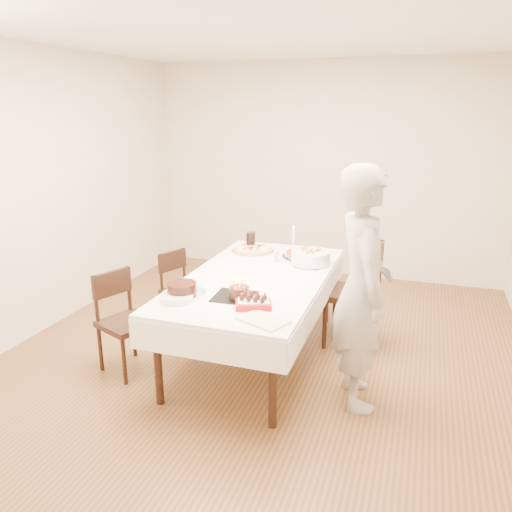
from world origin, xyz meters
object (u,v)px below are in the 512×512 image
(person, at_px, (362,289))
(pasta_bowl, at_px, (311,257))
(chair_right_savory, at_px, (352,294))
(birthday_cake, at_px, (239,288))
(cola_glass, at_px, (251,240))
(strawberry_box, at_px, (253,303))
(dining_table, at_px, (256,317))
(taper_candle, at_px, (293,243))
(pizza_white, at_px, (253,250))
(pizza_pepperoni, at_px, (303,254))
(layer_cake, at_px, (182,290))
(chair_left_dessert, at_px, (127,323))
(chair_left_savory, at_px, (184,291))

(person, distance_m, pasta_bowl, 1.06)
(chair_right_savory, relative_size, birthday_cake, 6.50)
(pasta_bowl, height_order, cola_glass, cola_glass)
(birthday_cake, xyz_separation_m, strawberry_box, (0.15, -0.12, -0.05))
(dining_table, xyz_separation_m, taper_candle, (0.19, 0.53, 0.55))
(chair_right_savory, distance_m, birthday_cake, 1.32)
(chair_right_savory, distance_m, pasta_bowl, 0.51)
(pizza_white, distance_m, pizza_pepperoni, 0.52)
(pizza_white, bearing_deg, pasta_bowl, -18.83)
(pizza_pepperoni, height_order, layer_cake, layer_cake)
(pizza_white, bearing_deg, strawberry_box, -70.66)
(pasta_bowl, distance_m, taper_candle, 0.21)
(person, distance_m, layer_cake, 1.34)
(chair_left_dessert, bearing_deg, taper_candle, -113.21)
(chair_left_dessert, height_order, layer_cake, layer_cake)
(chair_left_savory, xyz_separation_m, chair_left_dessert, (-0.07, -0.91, 0.03))
(layer_cake, bearing_deg, pasta_bowl, 56.83)
(pizza_white, relative_size, pasta_bowl, 1.19)
(pizza_pepperoni, height_order, cola_glass, cola_glass)
(chair_right_savory, xyz_separation_m, cola_glass, (-1.09, 0.28, 0.34))
(chair_right_savory, bearing_deg, pasta_bowl, -171.63)
(cola_glass, bearing_deg, person, -43.54)
(chair_left_dessert, relative_size, pizza_pepperoni, 2.11)
(pasta_bowl, distance_m, strawberry_box, 1.15)
(dining_table, relative_size, pasta_bowl, 5.98)
(chair_left_savory, height_order, layer_cake, layer_cake)
(taper_candle, xyz_separation_m, strawberry_box, (0.02, -1.18, -0.14))
(cola_glass, relative_size, strawberry_box, 0.66)
(layer_cake, bearing_deg, person, 10.44)
(strawberry_box, bearing_deg, chair_right_savory, 64.97)
(pasta_bowl, relative_size, layer_cake, 1.25)
(cola_glass, bearing_deg, strawberry_box, -69.91)
(pizza_white, bearing_deg, chair_left_savory, -147.61)
(birthday_cake, bearing_deg, layer_cake, -166.47)
(layer_cake, height_order, birthday_cake, birthday_cake)
(chair_left_dessert, bearing_deg, strawberry_box, -162.03)
(pizza_pepperoni, relative_size, strawberry_box, 1.56)
(strawberry_box, bearing_deg, pasta_bowl, 82.03)
(chair_left_savory, xyz_separation_m, layer_cake, (0.49, -0.97, 0.42))
(pizza_white, distance_m, pasta_bowl, 0.67)
(dining_table, xyz_separation_m, chair_left_savory, (-0.86, 0.34, 0.01))
(pasta_bowl, height_order, birthday_cake, birthday_cake)
(chair_left_dessert, xyz_separation_m, strawberry_box, (1.13, -0.08, 0.36))
(taper_candle, bearing_deg, chair_left_savory, -169.34)
(chair_left_savory, distance_m, pizza_pepperoni, 1.22)
(pizza_pepperoni, distance_m, strawberry_box, 1.36)
(chair_left_dessert, xyz_separation_m, cola_glass, (0.60, 1.38, 0.41))
(chair_left_dessert, xyz_separation_m, pizza_white, (0.65, 1.28, 0.35))
(pizza_white, relative_size, birthday_cake, 2.80)
(pasta_bowl, xyz_separation_m, layer_cake, (-0.74, -1.13, -0.01))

